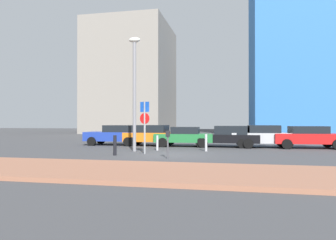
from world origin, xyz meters
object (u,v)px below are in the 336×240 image
parked_car_red (308,137)px  traffic_bollard_near (115,145)px  parking_sign_post (145,121)px  parking_meter (168,141)px  parked_car_orange (151,135)px  parked_car_green (184,136)px  traffic_bollard_mid (206,143)px  parked_car_blue (117,135)px  parked_car_silver (263,136)px  parked_car_black (227,136)px  street_lamp (134,84)px  traffic_bollard_far (157,143)px

parked_car_red → traffic_bollard_near: (-10.78, -6.72, -0.25)m
parking_sign_post → parking_meter: (1.68, -1.90, -0.94)m
parked_car_orange → parked_car_green: (2.51, -0.23, -0.06)m
traffic_bollard_near → traffic_bollard_mid: size_ratio=1.04×
parked_car_orange → parked_car_blue: bearing=178.7°
parked_car_green → parking_meter: 7.35m
parked_car_silver → parked_car_red: parked_car_silver is taller
parked_car_orange → traffic_bollard_mid: 5.56m
parked_car_orange → traffic_bollard_mid: parked_car_orange is taller
parked_car_blue → parked_car_green: size_ratio=1.11×
parked_car_silver → parked_car_orange: bearing=-180.0°
parked_car_orange → parking_meter: bearing=-69.2°
parked_car_black → parked_car_silver: bearing=2.6°
parking_sign_post → parked_car_silver: bearing=40.4°
traffic_bollard_near → street_lamp: bearing=82.4°
traffic_bollard_far → parking_meter: bearing=-69.5°
parked_car_orange → parked_car_black: size_ratio=0.85×
parked_car_black → parked_car_red: bearing=1.2°
parked_car_green → traffic_bollard_mid: (1.81, -3.26, -0.22)m
parked_car_green → traffic_bollard_far: parked_car_green is taller
parked_car_black → traffic_bollard_far: bearing=-139.8°
parked_car_blue → parked_car_black: parked_car_blue is taller
parked_car_green → traffic_bollard_near: size_ratio=3.93×
parked_car_red → traffic_bollard_near: bearing=-148.1°
parked_car_blue → parking_meter: parked_car_blue is taller
parked_car_orange → street_lamp: size_ratio=0.59×
traffic_bollard_near → traffic_bollard_far: size_ratio=1.15×
parked_car_blue → parking_sign_post: size_ratio=1.59×
parked_car_silver → parking_sign_post: (-6.66, -5.67, 1.01)m
parked_car_orange → street_lamp: 5.46m
traffic_bollard_near → traffic_bollard_far: (1.48, 3.16, -0.07)m
parked_car_red → parking_meter: parked_car_red is taller
parked_car_blue → parked_car_red: (13.29, -0.06, -0.01)m
street_lamp → traffic_bollard_far: 3.80m
parked_car_blue → traffic_bollard_far: parked_car_blue is taller
parked_car_green → parked_car_black: size_ratio=0.88×
traffic_bollard_far → parked_car_red: bearing=20.9°
parking_sign_post → street_lamp: street_lamp is taller
parked_car_green → parked_car_silver: bearing=2.5°
parked_car_blue → traffic_bollard_near: parked_car_blue is taller
parked_car_red → traffic_bollard_mid: parked_car_red is taller
parked_car_silver → parking_meter: bearing=-123.3°
traffic_bollard_far → traffic_bollard_near: bearing=-115.0°
street_lamp → parking_meter: bearing=-49.7°
parked_car_green → parked_car_silver: parked_car_silver is taller
parked_car_blue → parked_car_black: 8.06m
parked_car_blue → parked_car_red: size_ratio=1.00×
parked_car_blue → parking_meter: bearing=-54.3°
parking_meter → street_lamp: 5.17m
parked_car_silver → traffic_bollard_far: bearing=-151.3°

